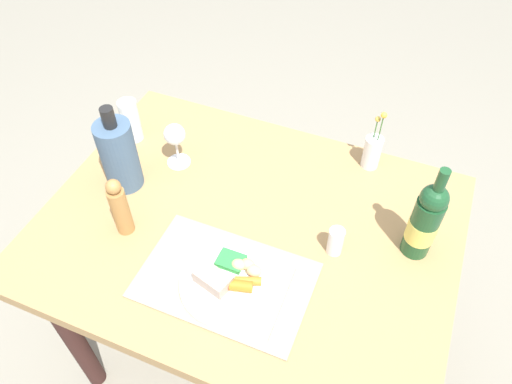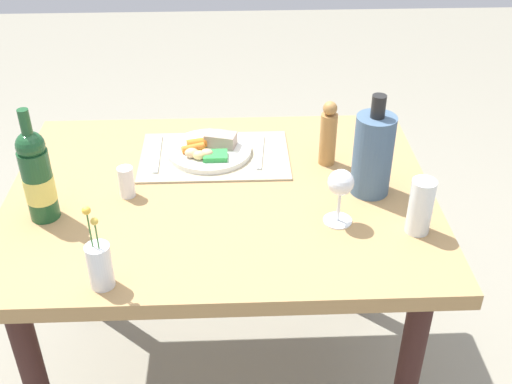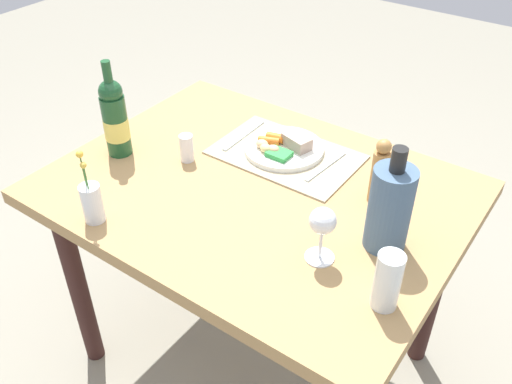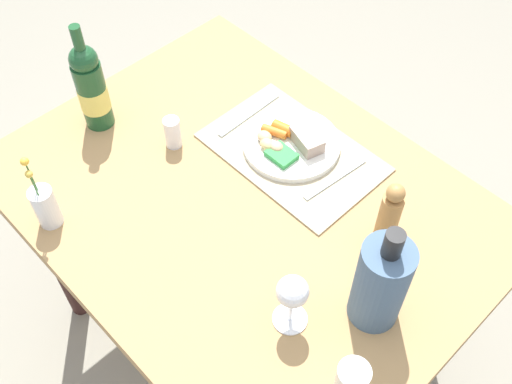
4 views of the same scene
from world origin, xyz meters
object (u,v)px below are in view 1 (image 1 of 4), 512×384
wine_glass (175,137)px  salt_shaker (336,241)px  flower_vase (372,151)px  dinner_plate (229,281)px  cooler_bottle (119,155)px  water_tumbler (131,123)px  pepper_mill (120,207)px  dining_table (248,247)px  knife (286,305)px  wine_bottle (425,221)px  fork (177,265)px

wine_glass → salt_shaker: bearing=-14.4°
flower_vase → salt_shaker: bearing=-91.6°
dinner_plate → cooler_bottle: cooler_bottle is taller
water_tumbler → pepper_mill: size_ratio=0.75×
salt_shaker → dining_table: bearing=-177.5°
dinner_plate → cooler_bottle: bearing=154.5°
knife → wine_bottle: bearing=47.2°
dinner_plate → flower_vase: flower_vase is taller
dinner_plate → water_tumbler: bearing=143.1°
dining_table → fork: 0.25m
dinner_plate → water_tumbler: (-0.53, 0.40, 0.04)m
knife → wine_bottle: (0.26, 0.30, 0.11)m
fork → pepper_mill: (-0.19, 0.06, 0.09)m
pepper_mill → dining_table: bearing=24.2°
dinner_plate → wine_glass: size_ratio=1.66×
knife → salt_shaker: 0.22m
fork → wine_glass: size_ratio=1.30×
dining_table → fork: (-0.12, -0.20, 0.11)m
fork → knife: size_ratio=0.91×
dinner_plate → wine_bottle: 0.52m
dining_table → water_tumbler: water_tumbler is taller
dining_table → wine_glass: 0.40m
salt_shaker → fork: bearing=-150.8°
flower_vase → wine_glass: flower_vase is taller
salt_shaker → wine_glass: wine_glass is taller
knife → salt_shaker: (0.06, 0.21, 0.04)m
dining_table → fork: fork is taller
flower_vase → water_tumbler: (-0.75, -0.17, 0.00)m
knife → flower_vase: 0.58m
fork → cooler_bottle: bearing=149.3°
knife → wine_bottle: size_ratio=0.71×
dinner_plate → salt_shaker: bearing=43.5°
dinner_plate → salt_shaker: size_ratio=2.88×
dining_table → wine_bottle: bearing=12.5°
knife → flower_vase: (0.07, 0.57, 0.05)m
knife → pepper_mill: pepper_mill is taller
cooler_bottle → dining_table: bearing=-2.0°
salt_shaker → cooler_bottle: cooler_bottle is taller
dining_table → wine_glass: wine_glass is taller
salt_shaker → pepper_mill: pepper_mill is taller
fork → water_tumbler: 0.55m
fork → salt_shaker: (0.37, 0.21, 0.04)m
cooler_bottle → dinner_plate: bearing=-25.5°
wine_glass → wine_bottle: bearing=-4.0°
dinner_plate → cooler_bottle: 0.50m
flower_vase → dinner_plate: bearing=-111.9°
dining_table → fork: size_ratio=5.91×
dining_table → knife: bearing=-46.2°
knife → cooler_bottle: (-0.60, 0.21, 0.11)m
knife → wine_bottle: 0.41m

